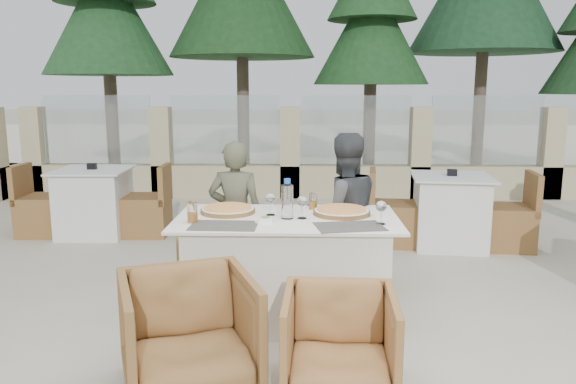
{
  "coord_description": "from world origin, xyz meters",
  "views": [
    {
      "loc": [
        0.18,
        -3.86,
        1.69
      ],
      "look_at": [
        0.08,
        0.37,
        0.9
      ],
      "focal_mm": 35.0,
      "sensor_mm": 36.0,
      "label": 1
    }
  ],
  "objects_px": {
    "beer_glass_right": "(313,201)",
    "armchair_near_left": "(189,333)",
    "wine_glass_centre": "(271,203)",
    "beer_glass_left": "(192,212)",
    "diner_right": "(343,216)",
    "pizza_right": "(342,211)",
    "diner_left": "(236,216)",
    "armchair_far_left": "(221,254)",
    "pizza_left": "(228,209)",
    "armchair_far_right": "(338,252)",
    "olive_dish": "(265,219)",
    "armchair_near_right": "(339,342)",
    "wine_glass_corner": "(381,211)",
    "wine_glass_near": "(302,206)",
    "water_bottle": "(287,199)",
    "bg_table_b": "(450,211)",
    "bg_table_a": "(94,202)",
    "dining_table": "(287,269)"
  },
  "relations": [
    {
      "from": "wine_glass_corner",
      "to": "olive_dish",
      "type": "distance_m",
      "value": 0.8
    },
    {
      "from": "wine_glass_corner",
      "to": "bg_table_b",
      "type": "distance_m",
      "value": 2.46
    },
    {
      "from": "water_bottle",
      "to": "bg_table_b",
      "type": "distance_m",
      "value": 2.69
    },
    {
      "from": "wine_glass_near",
      "to": "wine_glass_centre",
      "type": "bearing_deg",
      "value": 156.55
    },
    {
      "from": "olive_dish",
      "to": "water_bottle",
      "type": "bearing_deg",
      "value": 38.26
    },
    {
      "from": "wine_glass_near",
      "to": "diner_left",
      "type": "relative_size",
      "value": 0.15
    },
    {
      "from": "wine_glass_centre",
      "to": "diner_left",
      "type": "height_order",
      "value": "diner_left"
    },
    {
      "from": "diner_right",
      "to": "armchair_far_left",
      "type": "bearing_deg",
      "value": -27.92
    },
    {
      "from": "pizza_left",
      "to": "armchair_near_right",
      "type": "distance_m",
      "value": 1.47
    },
    {
      "from": "dining_table",
      "to": "bg_table_a",
      "type": "distance_m",
      "value": 3.3
    },
    {
      "from": "armchair_far_right",
      "to": "armchair_near_left",
      "type": "xyz_separation_m",
      "value": [
        -0.94,
        -1.74,
        0.04
      ]
    },
    {
      "from": "olive_dish",
      "to": "bg_table_a",
      "type": "bearing_deg",
      "value": 130.48
    },
    {
      "from": "wine_glass_near",
      "to": "olive_dish",
      "type": "height_order",
      "value": "wine_glass_near"
    },
    {
      "from": "beer_glass_left",
      "to": "diner_left",
      "type": "height_order",
      "value": "diner_left"
    },
    {
      "from": "wine_glass_centre",
      "to": "diner_right",
      "type": "distance_m",
      "value": 0.74
    },
    {
      "from": "armchair_near_left",
      "to": "beer_glass_right",
      "type": "bearing_deg",
      "value": 39.82
    },
    {
      "from": "pizza_left",
      "to": "armchair_far_right",
      "type": "xyz_separation_m",
      "value": [
        0.86,
        0.6,
        -0.5
      ]
    },
    {
      "from": "wine_glass_near",
      "to": "bg_table_a",
      "type": "xyz_separation_m",
      "value": [
        -2.4,
        2.4,
        -0.48
      ]
    },
    {
      "from": "pizza_right",
      "to": "wine_glass_centre",
      "type": "distance_m",
      "value": 0.53
    },
    {
      "from": "armchair_near_left",
      "to": "bg_table_b",
      "type": "relative_size",
      "value": 0.45
    },
    {
      "from": "wine_glass_near",
      "to": "armchair_far_left",
      "type": "bearing_deg",
      "value": 132.77
    },
    {
      "from": "armchair_far_right",
      "to": "olive_dish",
      "type": "bearing_deg",
      "value": 60.45
    },
    {
      "from": "armchair_far_right",
      "to": "diner_right",
      "type": "height_order",
      "value": "diner_right"
    },
    {
      "from": "armchair_near_right",
      "to": "pizza_right",
      "type": "bearing_deg",
      "value": 88.37
    },
    {
      "from": "pizza_right",
      "to": "beer_glass_right",
      "type": "bearing_deg",
      "value": 140.22
    },
    {
      "from": "wine_glass_corner",
      "to": "armchair_near_right",
      "type": "relative_size",
      "value": 0.29
    },
    {
      "from": "armchair_far_left",
      "to": "diner_left",
      "type": "xyz_separation_m",
      "value": [
        0.15,
        -0.1,
        0.36
      ]
    },
    {
      "from": "dining_table",
      "to": "wine_glass_centre",
      "type": "xyz_separation_m",
      "value": [
        -0.12,
        0.06,
        0.48
      ]
    },
    {
      "from": "olive_dish",
      "to": "armchair_near_right",
      "type": "xyz_separation_m",
      "value": [
        0.46,
        -0.85,
        -0.5
      ]
    },
    {
      "from": "water_bottle",
      "to": "bg_table_a",
      "type": "bearing_deg",
      "value": 133.74
    },
    {
      "from": "armchair_far_left",
      "to": "diner_left",
      "type": "relative_size",
      "value": 0.48
    },
    {
      "from": "pizza_left",
      "to": "water_bottle",
      "type": "xyz_separation_m",
      "value": [
        0.45,
        -0.18,
        0.12
      ]
    },
    {
      "from": "olive_dish",
      "to": "bg_table_b",
      "type": "height_order",
      "value": "olive_dish"
    },
    {
      "from": "armchair_near_right",
      "to": "wine_glass_corner",
      "type": "bearing_deg",
      "value": 70.62
    },
    {
      "from": "beer_glass_right",
      "to": "armchair_near_left",
      "type": "bearing_deg",
      "value": -119.28
    },
    {
      "from": "wine_glass_centre",
      "to": "beer_glass_left",
      "type": "xyz_separation_m",
      "value": [
        -0.53,
        -0.23,
        -0.02
      ]
    },
    {
      "from": "bg_table_b",
      "to": "dining_table",
      "type": "bearing_deg",
      "value": -124.07
    },
    {
      "from": "pizza_left",
      "to": "pizza_right",
      "type": "distance_m",
      "value": 0.85
    },
    {
      "from": "wine_glass_near",
      "to": "beer_glass_left",
      "type": "relative_size",
      "value": 1.29
    },
    {
      "from": "bg_table_b",
      "to": "diner_right",
      "type": "bearing_deg",
      "value": -123.84
    },
    {
      "from": "bg_table_b",
      "to": "pizza_left",
      "type": "bearing_deg",
      "value": -132.82
    },
    {
      "from": "water_bottle",
      "to": "armchair_far_right",
      "type": "xyz_separation_m",
      "value": [
        0.41,
        0.77,
        -0.62
      ]
    },
    {
      "from": "water_bottle",
      "to": "armchair_near_left",
      "type": "relative_size",
      "value": 0.39
    },
    {
      "from": "water_bottle",
      "to": "beer_glass_right",
      "type": "relative_size",
      "value": 2.31
    },
    {
      "from": "wine_glass_near",
      "to": "beer_glass_left",
      "type": "bearing_deg",
      "value": -169.91
    },
    {
      "from": "dining_table",
      "to": "bg_table_a",
      "type": "bearing_deg",
      "value": 134.15
    },
    {
      "from": "pizza_left",
      "to": "armchair_far_left",
      "type": "height_order",
      "value": "pizza_left"
    },
    {
      "from": "wine_glass_corner",
      "to": "armchair_near_left",
      "type": "height_order",
      "value": "wine_glass_corner"
    },
    {
      "from": "armchair_far_left",
      "to": "diner_right",
      "type": "height_order",
      "value": "diner_right"
    },
    {
      "from": "armchair_near_left",
      "to": "diner_left",
      "type": "bearing_deg",
      "value": 66.28
    }
  ]
}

